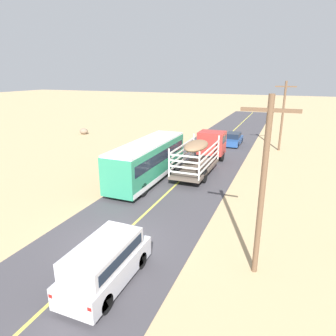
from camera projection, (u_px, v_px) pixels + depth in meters
ground_plane at (113, 244)px, 15.43m from camera, size 240.00×240.00×0.00m
road_surface at (113, 244)px, 15.43m from camera, size 8.00×120.00×0.02m
road_centre_line at (113, 243)px, 15.43m from camera, size 0.16×117.60×0.00m
suv_near at (105, 262)px, 12.16m from camera, size 1.90×4.62×1.93m
livestock_truck at (206, 148)px, 27.93m from camera, size 2.53×9.70×3.02m
bus at (148, 160)px, 24.10m from camera, size 2.54×10.00×3.21m
car_far at (233, 139)px, 36.69m from camera, size 1.80×4.40×1.46m
power_pole_near at (263, 184)px, 12.09m from camera, size 2.20×0.24×7.69m
power_pole_mid at (283, 114)px, 33.04m from camera, size 2.20×0.24×7.67m
boulder_far_horizon at (84, 131)px, 43.28m from camera, size 1.20×1.02×0.85m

